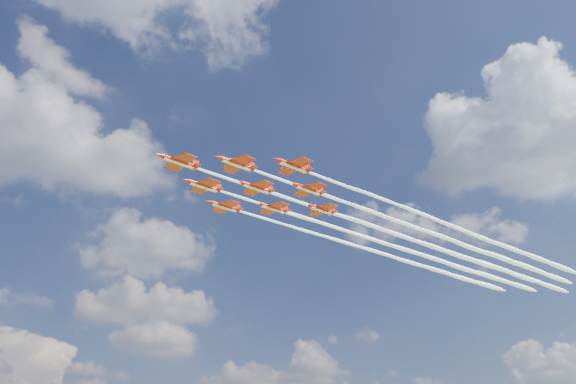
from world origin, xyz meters
The scene contains 9 objects.
jet_lead centered at (34.85, 10.84, 83.89)m, with size 130.49×40.56×2.80m.
jet_row2_port centered at (47.65, 6.55, 83.89)m, with size 130.49×40.56×2.80m.
jet_row2_starb centered at (43.56, 21.15, 83.89)m, with size 130.49×40.56×2.80m.
jet_row3_port centered at (60.45, 2.26, 83.89)m, with size 130.49×40.56×2.80m.
jet_row3_centre centered at (56.36, 16.86, 83.89)m, with size 130.49×40.56×2.80m.
jet_row3_starb centered at (52.27, 31.47, 83.89)m, with size 130.49×40.56×2.80m.
jet_row4_port centered at (69.15, 12.57, 83.89)m, with size 130.49×40.56×2.80m.
jet_row4_starb centered at (65.06, 27.18, 83.89)m, with size 130.49×40.56×2.80m.
jet_tail centered at (77.86, 22.88, 83.89)m, with size 130.49×40.56×2.80m.
Camera 1 is at (-47.83, -123.20, 20.38)m, focal length 35.00 mm.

